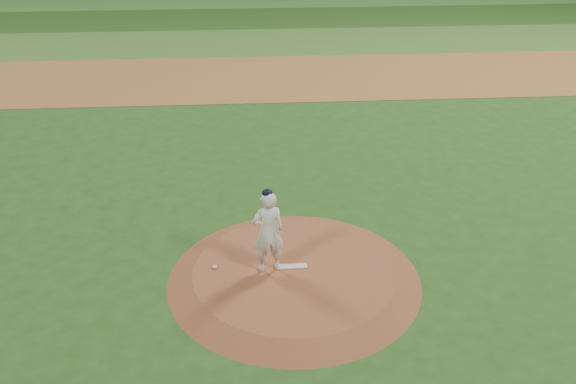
{
  "coord_description": "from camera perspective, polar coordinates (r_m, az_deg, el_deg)",
  "views": [
    {
      "loc": [
        -0.91,
        -11.38,
        8.29
      ],
      "look_at": [
        0.0,
        2.0,
        1.1
      ],
      "focal_mm": 40.0,
      "sensor_mm": 36.0,
      "label": 1
    }
  ],
  "objects": [
    {
      "name": "pitching_rubber",
      "position": [
        14.05,
        0.37,
        -6.64
      ],
      "size": [
        0.67,
        0.17,
        0.03
      ],
      "primitive_type": "cube",
      "rotation": [
        0.0,
        0.0,
        0.01
      ],
      "color": "silver",
      "rests_on": "pitchers_mound"
    },
    {
      "name": "outfield_stripe_2",
      "position": [
        41.73,
        -2.66,
        16.72
      ],
      "size": [
        70.0,
        5.0,
        0.02
      ],
      "primitive_type": "cube",
      "color": "#337329",
      "rests_on": "ground"
    },
    {
      "name": "outfield_stripe_0",
      "position": [
        31.99,
        -2.17,
        13.17
      ],
      "size": [
        70.0,
        5.0,
        0.02
      ],
      "primitive_type": "cube",
      "color": "#3B6926",
      "rests_on": "ground"
    },
    {
      "name": "ground",
      "position": [
        14.11,
        0.55,
        -7.79
      ],
      "size": [
        120.0,
        120.0,
        0.0
      ],
      "primitive_type": "plane",
      "color": "#244E19",
      "rests_on": "ground"
    },
    {
      "name": "rosin_bag",
      "position": [
        14.1,
        -6.53,
        -6.64
      ],
      "size": [
        0.11,
        0.11,
        0.06
      ],
      "primitive_type": "ellipsoid",
      "color": "beige",
      "rests_on": "pitchers_mound"
    },
    {
      "name": "outfield_stripe_1",
      "position": [
        36.84,
        -2.45,
        15.18
      ],
      "size": [
        70.0,
        5.0,
        0.02
      ],
      "primitive_type": "cube",
      "color": "#224716",
      "rests_on": "ground"
    },
    {
      "name": "infield_dirt_band",
      "position": [
        26.72,
        -1.76,
        10.13
      ],
      "size": [
        70.0,
        6.0,
        0.02
      ],
      "primitive_type": "cube",
      "color": "#915B2D",
      "rests_on": "ground"
    },
    {
      "name": "pitchers_mound",
      "position": [
        14.04,
        0.56,
        -7.37
      ],
      "size": [
        5.5,
        5.5,
        0.25
      ],
      "primitive_type": "cone",
      "color": "brown",
      "rests_on": "ground"
    },
    {
      "name": "pitcher_on_mound",
      "position": [
        13.48,
        -1.8,
        -3.52
      ],
      "size": [
        0.78,
        0.6,
        1.95
      ],
      "color": "white",
      "rests_on": "pitchers_mound"
    }
  ]
}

